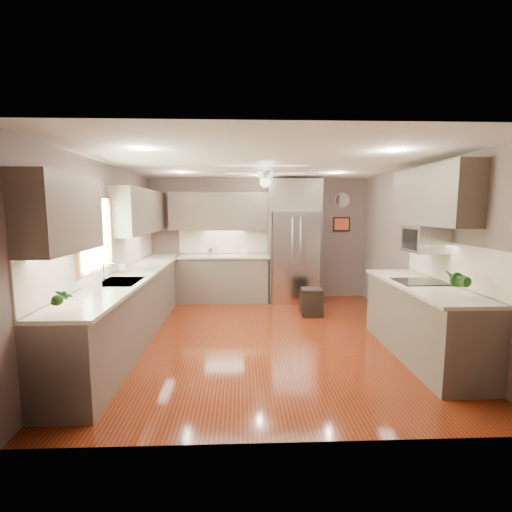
{
  "coord_description": "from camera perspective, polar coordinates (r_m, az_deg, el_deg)",
  "views": [
    {
      "loc": [
        -0.36,
        -5.25,
        1.86
      ],
      "look_at": [
        -0.13,
        0.6,
        1.12
      ],
      "focal_mm": 26.0,
      "sensor_mm": 36.0,
      "label": 1
    }
  ],
  "objects": [
    {
      "name": "floor",
      "position": [
        5.59,
        1.57,
        -12.27
      ],
      "size": [
        5.0,
        5.0,
        0.0
      ],
      "primitive_type": "plane",
      "color": "#4E170A",
      "rests_on": "ground"
    },
    {
      "name": "stool",
      "position": [
        6.67,
        8.51,
        -6.97
      ],
      "size": [
        0.38,
        0.38,
        0.46
      ],
      "color": "black",
      "rests_on": "ground"
    },
    {
      "name": "paper_towel",
      "position": [
        4.39,
        -23.32,
        -3.67
      ],
      "size": [
        0.11,
        0.11,
        0.27
      ],
      "color": "white",
      "rests_on": "left_run"
    },
    {
      "name": "soap_bottle",
      "position": [
        5.72,
        -19.84,
        -1.56
      ],
      "size": [
        0.11,
        0.11,
        0.19
      ],
      "primitive_type": "imported",
      "rotation": [
        0.0,
        0.0,
        0.35
      ],
      "color": "white",
      "rests_on": "left_run"
    },
    {
      "name": "right_run",
      "position": [
        5.19,
        24.26,
        -8.84
      ],
      "size": [
        0.7,
        2.2,
        1.45
      ],
      "color": "#4C4337",
      "rests_on": "ground"
    },
    {
      "name": "framed_print",
      "position": [
        8.02,
        13.02,
        4.79
      ],
      "size": [
        0.36,
        0.03,
        0.3
      ],
      "color": "black",
      "rests_on": "wall_back"
    },
    {
      "name": "wall_front",
      "position": [
        2.84,
        5.04,
        -5.28
      ],
      "size": [
        4.5,
        0.0,
        4.5
      ],
      "primitive_type": "plane",
      "rotation": [
        -1.57,
        0.0,
        0.0
      ],
      "color": "brown",
      "rests_on": "ground"
    },
    {
      "name": "wall_clock",
      "position": [
        8.02,
        13.11,
        8.36
      ],
      "size": [
        0.3,
        0.03,
        0.3
      ],
      "color": "white",
      "rests_on": "wall_back"
    },
    {
      "name": "potted_plant_left",
      "position": [
        3.69,
        -28.1,
        -5.72
      ],
      "size": [
        0.17,
        0.13,
        0.3
      ],
      "primitive_type": "imported",
      "rotation": [
        0.0,
        0.0,
        0.12
      ],
      "color": "#1E4E16",
      "rests_on": "left_run"
    },
    {
      "name": "potted_plant_right",
      "position": [
        4.51,
        28.26,
        -3.13
      ],
      "size": [
        0.23,
        0.2,
        0.36
      ],
      "primitive_type": "imported",
      "rotation": [
        0.0,
        0.0,
        0.21
      ],
      "color": "#1E4E16",
      "rests_on": "right_run"
    },
    {
      "name": "wall_left",
      "position": [
        5.62,
        -21.93,
        0.42
      ],
      "size": [
        0.0,
        5.0,
        5.0
      ],
      "primitive_type": "plane",
      "rotation": [
        1.57,
        0.0,
        1.57
      ],
      "color": "brown",
      "rests_on": "ground"
    },
    {
      "name": "wall_right",
      "position": [
        5.9,
        23.99,
        0.62
      ],
      "size": [
        0.0,
        5.0,
        5.0
      ],
      "primitive_type": "plane",
      "rotation": [
        1.57,
        0.0,
        -1.57
      ],
      "color": "brown",
      "rests_on": "ground"
    },
    {
      "name": "back_run",
      "position": [
        7.59,
        -5.01,
        -3.28
      ],
      "size": [
        1.85,
        0.65,
        1.45
      ],
      "color": "#4C4337",
      "rests_on": "ground"
    },
    {
      "name": "recessed_lights",
      "position": [
        5.7,
        0.97,
        13.57
      ],
      "size": [
        2.84,
        3.14,
        0.01
      ],
      "color": "white",
      "rests_on": "ceiling"
    },
    {
      "name": "refrigerator",
      "position": [
        7.52,
        5.84,
        2.03
      ],
      "size": [
        1.06,
        0.75,
        2.45
      ],
      "color": "silver",
      "rests_on": "ground"
    },
    {
      "name": "canister_c",
      "position": [
        7.53,
        -6.1,
        0.82
      ],
      "size": [
        0.12,
        0.12,
        0.17
      ],
      "primitive_type": "cylinder",
      "rotation": [
        0.0,
        0.0,
        0.22
      ],
      "color": "tan",
      "rests_on": "back_run"
    },
    {
      "name": "ceiling",
      "position": [
        5.3,
        1.67,
        14.1
      ],
      "size": [
        5.0,
        5.0,
        0.0
      ],
      "primitive_type": "plane",
      "rotation": [
        3.14,
        0.0,
        0.0
      ],
      "color": "white",
      "rests_on": "ground"
    },
    {
      "name": "left_run",
      "position": [
        5.8,
        -18.31,
        -6.91
      ],
      "size": [
        0.65,
        4.7,
        1.45
      ],
      "color": "#4C4337",
      "rests_on": "ground"
    },
    {
      "name": "wall_back",
      "position": [
        7.79,
        0.37,
        2.7
      ],
      "size": [
        4.5,
        0.0,
        4.5
      ],
      "primitive_type": "plane",
      "rotation": [
        1.57,
        0.0,
        0.0
      ],
      "color": "brown",
      "rests_on": "ground"
    },
    {
      "name": "sink",
      "position": [
        5.1,
        -20.25,
        -4.05
      ],
      "size": [
        0.5,
        0.7,
        0.32
      ],
      "color": "silver",
      "rests_on": "left_run"
    },
    {
      "name": "window",
      "position": [
        5.12,
        -23.65,
        3.09
      ],
      "size": [
        0.05,
        1.12,
        0.92
      ],
      "color": "#BFF2B2",
      "rests_on": "wall_left"
    },
    {
      "name": "ceiling_fan",
      "position": [
        5.59,
        1.45,
        12.02
      ],
      "size": [
        1.18,
        1.18,
        0.32
      ],
      "color": "white",
      "rests_on": "ceiling"
    },
    {
      "name": "uppers",
      "position": [
        5.98,
        -5.99,
        7.26
      ],
      "size": [
        4.5,
        4.7,
        0.95
      ],
      "color": "#4C4337",
      "rests_on": "wall_left"
    },
    {
      "name": "bowl",
      "position": [
        7.48,
        -1.62,
        0.31
      ],
      "size": [
        0.23,
        0.23,
        0.05
      ],
      "primitive_type": "imported",
      "rotation": [
        0.0,
        0.0,
        -0.17
      ],
      "color": "tan",
      "rests_on": "back_run"
    },
    {
      "name": "canister_b",
      "position": [
        7.53,
        -7.07,
        0.65
      ],
      "size": [
        0.11,
        0.11,
        0.14
      ],
      "primitive_type": "cylinder",
      "rotation": [
        0.0,
        0.0,
        -0.2
      ],
      "color": "silver",
      "rests_on": "back_run"
    },
    {
      "name": "microwave",
      "position": [
        5.29,
        24.56,
        2.4
      ],
      "size": [
        0.43,
        0.55,
        0.34
      ],
      "color": "silver",
      "rests_on": "wall_right"
    }
  ]
}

